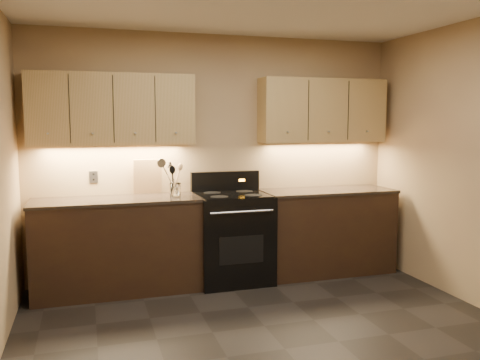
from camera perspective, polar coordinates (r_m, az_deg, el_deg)
name	(u,v)px	position (r m, az deg, el deg)	size (l,w,h in m)	color
floor	(285,349)	(3.99, 5.05, -18.38)	(4.00, 4.00, 0.00)	black
wall_back	(217,157)	(5.54, -2.60, 2.64)	(4.00, 0.04, 2.60)	tan
counter_left	(117,245)	(5.20, -13.61, -7.12)	(1.62, 0.62, 0.93)	black
counter_right	(326,231)	(5.79, 9.65, -5.63)	(1.46, 0.62, 0.93)	black
stove	(232,236)	(5.37, -0.87, -6.34)	(0.76, 0.68, 1.14)	black
upper_cab_left	(113,109)	(5.21, -14.12, 7.70)	(1.60, 0.30, 0.70)	tan
upper_cab_right	(322,111)	(5.79, 9.24, 7.69)	(1.44, 0.30, 0.70)	tan
outlet_plate	(94,177)	(5.37, -16.12, 0.33)	(0.09, 0.01, 0.12)	#B2B5BA
utensil_crock	(175,190)	(5.16, -7.28, -1.14)	(0.11, 0.11, 0.14)	white
cutting_board	(148,176)	(5.37, -10.33, 0.39)	(0.29, 0.02, 0.37)	tan
wooden_spoon	(172,179)	(5.13, -7.61, 0.17)	(0.06, 0.06, 0.34)	tan
black_spoon	(173,180)	(5.16, -7.52, 0.02)	(0.06, 0.06, 0.30)	black
steel_spatula	(178,177)	(5.15, -7.03, 0.29)	(0.08, 0.08, 0.35)	silver
steel_skimmer	(177,176)	(5.12, -7.06, 0.49)	(0.09, 0.09, 0.39)	silver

